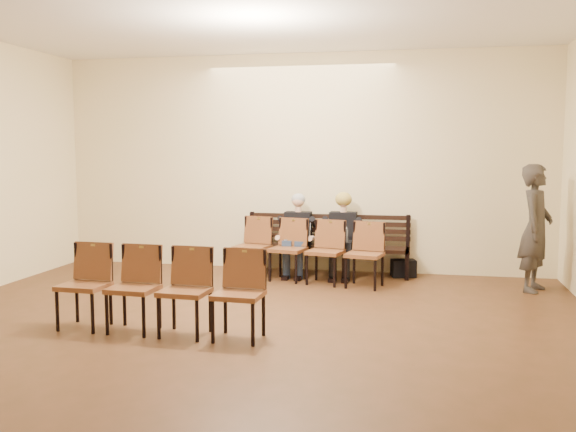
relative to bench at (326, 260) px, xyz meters
name	(u,v)px	position (x,y,z in m)	size (l,w,h in m)	color
ground	(196,371)	(-0.49, -4.65, -0.23)	(10.00, 10.00, 0.00)	brown
room_walls	(220,91)	(-0.49, -3.86, 2.31)	(8.02, 10.01, 3.51)	#FBE4B4
bench	(326,260)	(0.00, 0.00, 0.00)	(2.60, 0.90, 0.45)	black
seated_man	(297,236)	(-0.45, -0.12, 0.39)	(0.51, 0.70, 1.22)	black
seated_woman	(342,238)	(0.27, -0.12, 0.38)	(0.52, 0.72, 1.20)	black
laptop	(297,239)	(-0.42, -0.27, 0.36)	(0.36, 0.29, 0.26)	silver
water_bottle	(346,243)	(0.35, -0.33, 0.34)	(0.07, 0.07, 0.23)	silver
bag	(403,268)	(1.20, 0.04, -0.09)	(0.36, 0.25, 0.27)	black
passerby	(536,219)	(3.01, -0.60, 0.79)	(0.74, 0.49, 2.04)	#36312C
chair_row_front	(306,251)	(-0.20, -0.65, 0.24)	(2.28, 0.51, 0.94)	brown
chair_row_back	(159,290)	(-1.28, -3.60, 0.24)	(2.28, 0.51, 0.94)	brown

